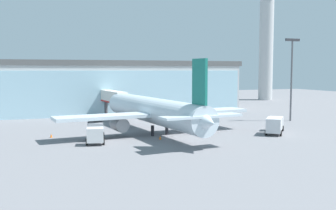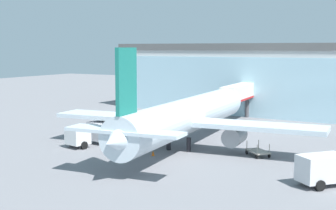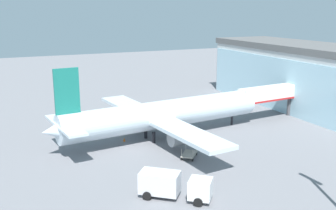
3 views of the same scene
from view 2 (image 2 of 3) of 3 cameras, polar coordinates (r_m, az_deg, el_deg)
ground at (r=49.01m, az=0.75°, el=-6.59°), size 240.00×240.00×0.00m
terminal_building at (r=84.06m, az=13.70°, el=3.13°), size 61.03×15.95×12.27m
jet_bridge at (r=74.19m, az=8.67°, el=1.42°), size 3.25×12.96×5.79m
airplane at (r=54.02m, az=2.14°, el=-1.45°), size 32.03×35.48×11.53m
catering_truck at (r=56.77m, az=-8.69°, el=-3.28°), size 3.65×7.59×2.65m
fuel_truck at (r=42.22m, az=19.74°, el=-7.18°), size 6.43×6.97×2.65m
baggage_cart at (r=51.07m, az=10.89°, el=-5.58°), size 3.15×3.06×1.50m
safety_cone_nose at (r=50.38m, az=-1.84°, el=-5.90°), size 0.36×0.36×0.55m
safety_cone_wingtip at (r=64.72m, az=-9.52°, el=-3.10°), size 0.36×0.36×0.55m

